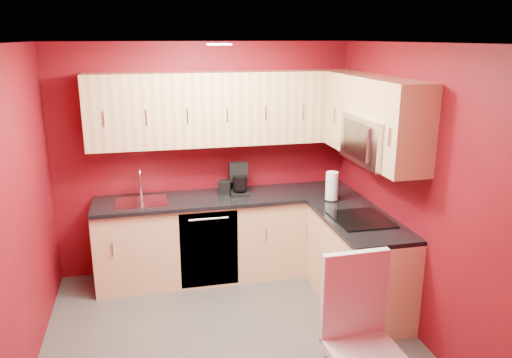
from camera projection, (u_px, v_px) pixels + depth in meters
name	position (u px, v px, depth m)	size (l,w,h in m)	color
floor	(230.00, 335.00, 4.41)	(3.20, 3.20, 0.00)	#484543
ceiling	(225.00, 43.00, 3.72)	(3.20, 3.20, 0.00)	white
wall_back	(204.00, 159.00, 5.47)	(3.20, 3.20, 0.00)	maroon
wall_front	(277.00, 289.00, 2.66)	(3.20, 3.20, 0.00)	maroon
wall_left	(17.00, 217.00, 3.72)	(3.00, 3.00, 0.00)	maroon
wall_right	(406.00, 189.00, 4.41)	(3.00, 3.00, 0.00)	maroon
base_cabinets_back	(228.00, 237.00, 5.46)	(2.80, 0.60, 0.87)	#E5B582
base_cabinets_right	(358.00, 264.00, 4.80)	(0.60, 1.30, 0.87)	#E5B582
countertop_back	(228.00, 198.00, 5.32)	(2.80, 0.63, 0.04)	black
countertop_right	(360.00, 220.00, 4.66)	(0.63, 1.27, 0.04)	black
upper_cabinets_back	(224.00, 108.00, 5.19)	(2.80, 0.35, 0.75)	#D2B576
upper_cabinets_right	(371.00, 110.00, 4.61)	(0.35, 1.55, 0.75)	#D2B576
microwave	(378.00, 140.00, 4.44)	(0.42, 0.76, 0.42)	silver
cooktop	(361.00, 219.00, 4.62)	(0.50, 0.55, 0.01)	black
sink	(141.00, 198.00, 5.12)	(0.52, 0.42, 0.35)	silver
dishwasher_front	(209.00, 250.00, 5.13)	(0.60, 0.02, 0.82)	black
downlight	(219.00, 44.00, 4.01)	(0.20, 0.20, 0.01)	white
coffee_maker	(239.00, 179.00, 5.33)	(0.20, 0.27, 0.33)	black
napkin_holder	(225.00, 187.00, 5.38)	(0.13, 0.13, 0.14)	black
paper_towel	(332.00, 186.00, 5.14)	(0.17, 0.17, 0.30)	white
dining_chair	(366.00, 347.00, 3.27)	(0.47, 0.49, 1.17)	silver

